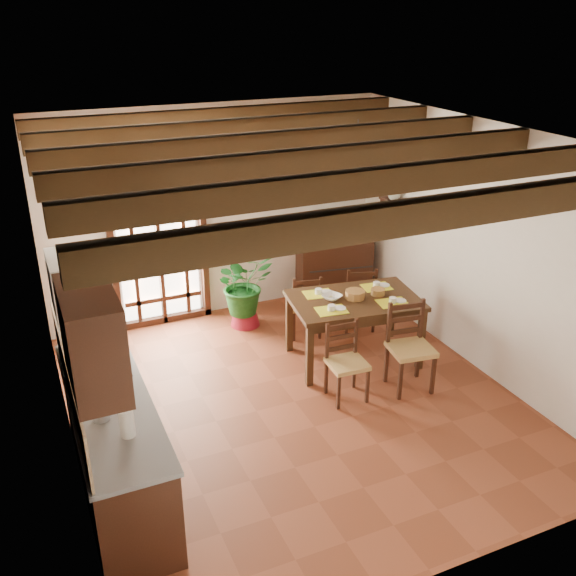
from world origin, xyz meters
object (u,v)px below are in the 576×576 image
chair_far_right (358,308)px  pendant_lamp (355,187)px  crt_tv (335,228)px  dining_table (354,306)px  chair_near_right (409,363)px  sideboard (334,269)px  potted_plant (244,285)px  chair_far_left (305,316)px  kitchen_counter (115,444)px  chair_near_left (346,376)px

chair_far_right → pendant_lamp: bearing=70.9°
crt_tv → dining_table: bearing=-103.0°
chair_near_right → pendant_lamp: (-0.26, 0.89, 1.77)m
chair_far_right → sideboard: bearing=-79.4°
potted_plant → pendant_lamp: (0.86, -1.26, 1.51)m
chair_far_left → potted_plant: potted_plant is taller
kitchen_counter → chair_far_left: size_ratio=2.66×
kitchen_counter → chair_near_right: kitchen_counter is taller
chair_far_right → potted_plant: (-1.33, 0.67, 0.29)m
potted_plant → chair_far_left: bearing=-43.0°
dining_table → potted_plant: potted_plant is taller
chair_far_left → kitchen_counter: bearing=49.0°
chair_far_left → pendant_lamp: size_ratio=1.00×
dining_table → crt_tv: 1.81m
sideboard → potted_plant: 1.51m
sideboard → crt_tv: (-0.00, -0.01, 0.63)m
potted_plant → pendant_lamp: pendant_lamp is taller
kitchen_counter → chair_near_right: bearing=6.4°
chair_near_left → chair_near_right: size_ratio=0.87×
sideboard → pendant_lamp: bearing=-101.1°
chair_far_left → sideboard: 1.25m
sideboard → crt_tv: crt_tv is taller
dining_table → potted_plant: bearing=130.5°
crt_tv → chair_far_left: bearing=-127.8°
chair_near_left → sideboard: bearing=68.5°
dining_table → chair_far_left: (-0.26, 0.79, -0.43)m
kitchen_counter → sideboard: kitchen_counter is taller
sideboard → pendant_lamp: pendant_lamp is taller
dining_table → chair_near_left: 0.94m
chair_near_left → crt_tv: crt_tv is taller
potted_plant → chair_near_left: bearing=-79.1°
dining_table → chair_near_left: (-0.47, -0.69, -0.43)m
chair_near_right → crt_tv: size_ratio=2.31×
chair_far_left → chair_near_left: bearing=95.2°
chair_near_left → sideboard: sideboard is taller
chair_near_right → crt_tv: crt_tv is taller
sideboard → dining_table: bearing=-99.9°
chair_far_left → potted_plant: (-0.60, 0.56, 0.30)m
chair_far_right → potted_plant: potted_plant is taller
sideboard → crt_tv: 0.63m
kitchen_counter → chair_near_left: kitchen_counter is taller
chair_near_right → crt_tv: 2.60m
chair_far_right → pendant_lamp: (-0.47, -0.59, 1.80)m
dining_table → chair_near_right: (0.26, -0.79, -0.39)m
sideboard → pendant_lamp: 2.35m
sideboard → crt_tv: size_ratio=2.42×
potted_plant → pendant_lamp: size_ratio=2.53×
chair_near_left → kitchen_counter: bearing=-166.5°
chair_far_left → dining_table: bearing=121.2°
crt_tv → potted_plant: size_ratio=0.20×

